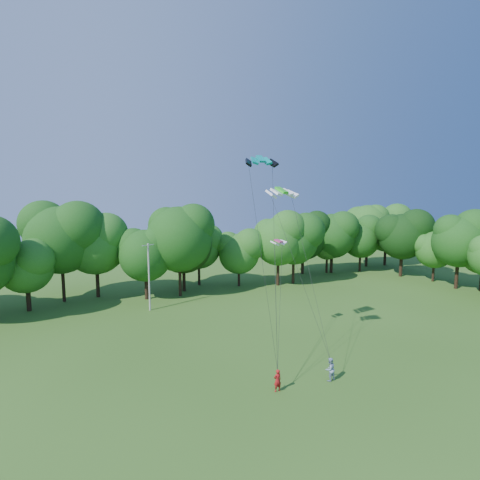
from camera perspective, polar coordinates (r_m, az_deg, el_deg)
name	(u,v)px	position (r m, az deg, el deg)	size (l,w,h in m)	color
ground	(312,454)	(24.18, 10.98, -29.40)	(160.00, 160.00, 0.00)	#2F5617
utility_pole	(149,276)	(46.88, -13.70, -5.39)	(1.56, 0.73, 8.30)	#B2B1A9
kite_flyer_left	(277,380)	(29.11, 5.72, -20.52)	(0.61, 0.40, 1.67)	#AA1517
kite_flyer_right	(330,369)	(31.13, 13.54, -18.61)	(0.88, 0.69, 1.81)	#8AA0C0
kite_teal	(261,159)	(29.62, 3.16, 12.24)	(2.58, 1.42, 0.65)	#048B87
kite_green	(282,190)	(34.47, 6.35, 7.55)	(3.15, 1.74, 0.67)	green
kite_pink	(279,241)	(36.00, 5.90, -0.14)	(1.78, 1.25, 0.29)	#CA386D
tree_back_center	(183,235)	(54.42, -8.66, 0.78)	(9.12, 9.12, 13.27)	#332713
tree_back_east	(327,243)	(68.32, 13.16, -0.41)	(6.01, 6.01, 8.74)	#392416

